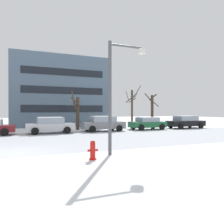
# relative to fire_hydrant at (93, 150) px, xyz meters

# --- Properties ---
(ground_plane) EXTENTS (120.00, 120.00, 0.00)m
(ground_plane) POSITION_rel_fire_hydrant_xyz_m (-3.16, 2.72, -0.43)
(ground_plane) COLOR white
(road_surface) EXTENTS (80.00, 9.23, 0.00)m
(road_surface) POSITION_rel_fire_hydrant_xyz_m (-3.16, 6.33, -0.43)
(road_surface) COLOR #B7BCC4
(road_surface) RESTS_ON ground
(fire_hydrant) EXTENTS (0.44, 0.30, 0.86)m
(fire_hydrant) POSITION_rel_fire_hydrant_xyz_m (0.00, 0.00, 0.00)
(fire_hydrant) COLOR red
(fire_hydrant) RESTS_ON ground
(street_lamp) EXTENTS (1.95, 0.36, 5.31)m
(street_lamp) POSITION_rel_fire_hydrant_xyz_m (1.43, 0.70, 2.87)
(street_lamp) COLOR #4C4F54
(street_lamp) RESTS_ON ground
(parked_car_silver) EXTENTS (4.23, 2.06, 1.49)m
(parked_car_silver) POSITION_rel_fire_hydrant_xyz_m (-0.31, 11.91, 0.33)
(parked_car_silver) COLOR silver
(parked_car_silver) RESTS_ON ground
(parked_car_gray) EXTENTS (4.32, 2.10, 1.53)m
(parked_car_gray) POSITION_rel_fire_hydrant_xyz_m (4.89, 12.07, 0.35)
(parked_car_gray) COLOR slate
(parked_car_gray) RESTS_ON ground
(parked_car_green) EXTENTS (3.96, 2.04, 1.37)m
(parked_car_green) POSITION_rel_fire_hydrant_xyz_m (10.09, 12.02, 0.28)
(parked_car_green) COLOR #1E6038
(parked_car_green) RESTS_ON ground
(parked_car_black) EXTENTS (4.51, 2.07, 1.48)m
(parked_car_black) POSITION_rel_fire_hydrant_xyz_m (15.29, 11.92, 0.32)
(parked_car_black) COLOR black
(parked_car_black) RESTS_ON ground
(tree_far_mid) EXTENTS (1.51, 1.49, 4.27)m
(tree_far_mid) POSITION_rel_fire_hydrant_xyz_m (12.24, 14.42, 1.76)
(tree_far_mid) COLOR #423326
(tree_far_mid) RESTS_ON ground
(tree_far_left) EXTENTS (0.99, 1.36, 4.28)m
(tree_far_left) POSITION_rel_fire_hydrant_xyz_m (2.87, 14.70, 1.56)
(tree_far_left) COLOR #423326
(tree_far_left) RESTS_ON ground
(tree_far_right) EXTENTS (1.75, 1.73, 5.24)m
(tree_far_right) POSITION_rel_fire_hydrant_xyz_m (10.18, 15.81, 2.17)
(tree_far_right) COLOR #423326
(tree_far_right) RESTS_ON ground
(building_far_left) EXTENTS (12.90, 8.45, 9.42)m
(building_far_left) POSITION_rel_fire_hydrant_xyz_m (2.32, 23.52, 4.28)
(building_far_left) COLOR slate
(building_far_left) RESTS_ON ground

